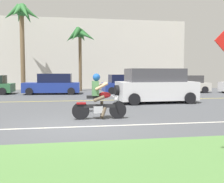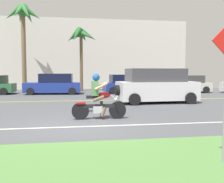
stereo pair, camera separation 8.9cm
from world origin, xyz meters
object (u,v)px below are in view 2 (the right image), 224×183
(parked_car_1, at_px, (54,84))
(parked_car_3, at_px, (186,84))
(palm_tree_1, at_px, (23,20))
(parked_car_2, at_px, (125,84))
(palm_tree_0, at_px, (81,39))
(motorcyclist, at_px, (99,100))
(suv_nearby, at_px, (156,86))

(parked_car_1, height_order, parked_car_3, parked_car_1)
(parked_car_1, distance_m, palm_tree_1, 7.19)
(parked_car_2, height_order, palm_tree_0, palm_tree_0)
(parked_car_3, bearing_deg, palm_tree_0, 160.48)
(parked_car_3, distance_m, palm_tree_0, 10.14)
(palm_tree_0, height_order, palm_tree_1, palm_tree_1)
(motorcyclist, relative_size, suv_nearby, 0.44)
(palm_tree_0, relative_size, palm_tree_1, 0.74)
(parked_car_1, bearing_deg, parked_car_2, 0.52)
(suv_nearby, bearing_deg, palm_tree_0, 111.45)
(suv_nearby, distance_m, parked_car_3, 8.31)
(parked_car_1, bearing_deg, parked_car_3, -1.22)
(motorcyclist, xyz_separation_m, palm_tree_1, (-5.10, 15.16, 5.68))
(parked_car_1, distance_m, parked_car_2, 5.81)
(parked_car_1, bearing_deg, motorcyclist, -78.83)
(parked_car_1, height_order, palm_tree_1, palm_tree_1)
(palm_tree_0, bearing_deg, parked_car_1, -128.36)
(parked_car_2, height_order, palm_tree_1, palm_tree_1)
(suv_nearby, distance_m, palm_tree_0, 11.20)
(parked_car_1, distance_m, parked_car_3, 11.03)
(suv_nearby, xyz_separation_m, parked_car_1, (-6.13, 6.94, -0.19))
(motorcyclist, xyz_separation_m, parked_car_2, (3.50, 11.75, -0.01))
(palm_tree_1, bearing_deg, palm_tree_0, -6.69)
(parked_car_2, xyz_separation_m, parked_car_3, (5.22, -0.29, -0.03))
(parked_car_3, bearing_deg, palm_tree_1, 165.02)
(parked_car_1, xyz_separation_m, parked_car_3, (11.03, -0.23, -0.07))
(motorcyclist, height_order, parked_car_3, motorcyclist)
(motorcyclist, distance_m, palm_tree_0, 15.12)
(parked_car_2, relative_size, parked_car_3, 0.91)
(suv_nearby, relative_size, parked_car_1, 1.04)
(suv_nearby, bearing_deg, palm_tree_1, 130.61)
(parked_car_3, relative_size, palm_tree_0, 0.73)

